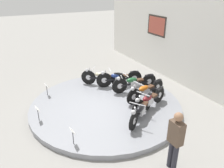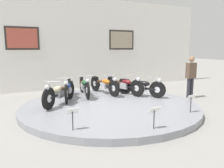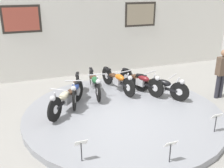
# 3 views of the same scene
# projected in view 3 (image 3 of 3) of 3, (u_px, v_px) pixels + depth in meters

# --- Properties ---
(ground_plane) EXTENTS (60.00, 60.00, 0.00)m
(ground_plane) POSITION_uv_depth(u_px,v_px,m) (123.00, 116.00, 7.59)
(ground_plane) COLOR gray
(display_platform) EXTENTS (5.66, 5.66, 0.18)m
(display_platform) POSITION_uv_depth(u_px,v_px,m) (123.00, 113.00, 7.56)
(display_platform) COLOR gray
(display_platform) RESTS_ON ground_plane
(back_wall) EXTENTS (14.00, 0.22, 4.35)m
(back_wall) POSITION_uv_depth(u_px,v_px,m) (85.00, 22.00, 10.47)
(back_wall) COLOR white
(back_wall) RESTS_ON ground_plane
(motorcycle_cream) EXTENTS (1.31, 1.59, 0.81)m
(motorcycle_cream) POSITION_uv_depth(u_px,v_px,m) (66.00, 98.00, 7.40)
(motorcycle_cream) COLOR black
(motorcycle_cream) RESTS_ON display_platform
(motorcycle_blue) EXTENTS (0.71, 1.95, 0.81)m
(motorcycle_blue) POSITION_uv_depth(u_px,v_px,m) (76.00, 89.00, 8.05)
(motorcycle_blue) COLOR black
(motorcycle_blue) RESTS_ON display_platform
(motorcycle_green) EXTENTS (0.54, 2.00, 0.81)m
(motorcycle_green) POSITION_uv_depth(u_px,v_px,m) (95.00, 82.00, 8.58)
(motorcycle_green) COLOR black
(motorcycle_green) RESTS_ON display_platform
(motorcycle_orange) EXTENTS (0.58, 1.96, 0.79)m
(motorcycle_orange) POSITION_uv_depth(u_px,v_px,m) (118.00, 80.00, 8.84)
(motorcycle_orange) COLOR black
(motorcycle_orange) RESTS_ON display_platform
(motorcycle_maroon) EXTENTS (0.77, 1.88, 0.79)m
(motorcycle_maroon) POSITION_uv_depth(u_px,v_px,m) (141.00, 81.00, 8.76)
(motorcycle_maroon) COLOR black
(motorcycle_maroon) RESTS_ON display_platform
(motorcycle_black) EXTENTS (1.16, 1.65, 0.78)m
(motorcycle_black) POSITION_uv_depth(u_px,v_px,m) (161.00, 85.00, 8.37)
(motorcycle_black) COLOR black
(motorcycle_black) RESTS_ON display_platform
(info_placard_front_left) EXTENTS (0.26, 0.11, 0.51)m
(info_placard_front_left) POSITION_uv_depth(u_px,v_px,m) (81.00, 146.00, 5.26)
(info_placard_front_left) COLOR #333338
(info_placard_front_left) RESTS_ON display_platform
(info_placard_front_centre) EXTENTS (0.26, 0.11, 0.51)m
(info_placard_front_centre) POSITION_uv_depth(u_px,v_px,m) (171.00, 147.00, 5.22)
(info_placard_front_centre) COLOR #333338
(info_placard_front_centre) RESTS_ON display_platform
(info_placard_front_right) EXTENTS (0.26, 0.11, 0.51)m
(info_placard_front_right) POSITION_uv_depth(u_px,v_px,m) (216.00, 119.00, 6.32)
(info_placard_front_right) COLOR #333338
(info_placard_front_right) RESTS_ON display_platform
(visitor_standing) EXTENTS (0.36, 0.22, 1.65)m
(visitor_standing) POSITION_uv_depth(u_px,v_px,m) (222.00, 71.00, 8.52)
(visitor_standing) COLOR #2D2D38
(visitor_standing) RESTS_ON ground_plane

